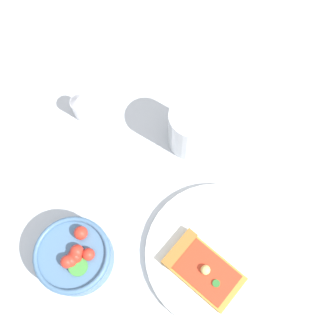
{
  "coord_description": "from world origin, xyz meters",
  "views": [
    {
      "loc": [
        -0.01,
        -0.17,
        0.77
      ],
      "look_at": [
        -0.11,
        0.07,
        0.03
      ],
      "focal_mm": 45.43,
      "sensor_mm": 36.0,
      "label": 1
    }
  ],
  "objects_px": {
    "pizza_slice_main": "(199,266)",
    "soda_glass": "(190,130)",
    "salad_bowl": "(75,256)",
    "plate": "(217,254)",
    "pepper_shaker": "(81,107)",
    "paper_napkin": "(269,115)"
  },
  "relations": [
    {
      "from": "pizza_slice_main",
      "to": "soda_glass",
      "type": "bearing_deg",
      "value": 116.4
    },
    {
      "from": "salad_bowl",
      "to": "soda_glass",
      "type": "relative_size",
      "value": 1.17
    },
    {
      "from": "plate",
      "to": "soda_glass",
      "type": "height_order",
      "value": "soda_glass"
    },
    {
      "from": "pizza_slice_main",
      "to": "salad_bowl",
      "type": "height_order",
      "value": "salad_bowl"
    },
    {
      "from": "salad_bowl",
      "to": "pepper_shaker",
      "type": "relative_size",
      "value": 2.08
    },
    {
      "from": "pizza_slice_main",
      "to": "paper_napkin",
      "type": "xyz_separation_m",
      "value": [
        0.02,
        0.33,
        -0.02
      ]
    },
    {
      "from": "paper_napkin",
      "to": "pepper_shaker",
      "type": "height_order",
      "value": "pepper_shaker"
    },
    {
      "from": "paper_napkin",
      "to": "soda_glass",
      "type": "bearing_deg",
      "value": -137.79
    },
    {
      "from": "salad_bowl",
      "to": "soda_glass",
      "type": "height_order",
      "value": "soda_glass"
    },
    {
      "from": "paper_napkin",
      "to": "pizza_slice_main",
      "type": "bearing_deg",
      "value": -92.98
    },
    {
      "from": "plate",
      "to": "paper_napkin",
      "type": "distance_m",
      "value": 0.3
    },
    {
      "from": "pizza_slice_main",
      "to": "salad_bowl",
      "type": "distance_m",
      "value": 0.22
    },
    {
      "from": "paper_napkin",
      "to": "pepper_shaker",
      "type": "xyz_separation_m",
      "value": [
        -0.34,
        -0.14,
        0.03
      ]
    },
    {
      "from": "plate",
      "to": "pepper_shaker",
      "type": "distance_m",
      "value": 0.38
    },
    {
      "from": "salad_bowl",
      "to": "pepper_shaker",
      "type": "distance_m",
      "value": 0.29
    },
    {
      "from": "soda_glass",
      "to": "pepper_shaker",
      "type": "xyz_separation_m",
      "value": [
        -0.22,
        -0.03,
        -0.02
      ]
    },
    {
      "from": "soda_glass",
      "to": "pepper_shaker",
      "type": "relative_size",
      "value": 1.78
    },
    {
      "from": "plate",
      "to": "pizza_slice_main",
      "type": "bearing_deg",
      "value": -122.77
    },
    {
      "from": "pepper_shaker",
      "to": "pizza_slice_main",
      "type": "bearing_deg",
      "value": -30.12
    },
    {
      "from": "plate",
      "to": "soda_glass",
      "type": "relative_size",
      "value": 2.3
    },
    {
      "from": "pepper_shaker",
      "to": "soda_glass",
      "type": "bearing_deg",
      "value": 7.78
    },
    {
      "from": "pizza_slice_main",
      "to": "paper_napkin",
      "type": "distance_m",
      "value": 0.33
    }
  ]
}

